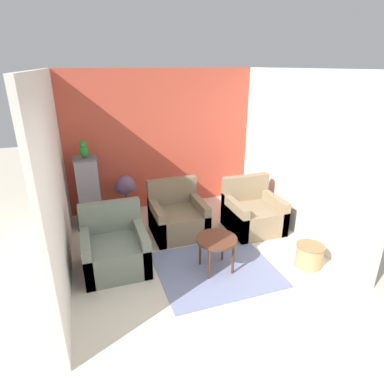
% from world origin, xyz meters
% --- Properties ---
extents(ground_plane, '(20.00, 20.00, 0.00)m').
position_xyz_m(ground_plane, '(0.00, 0.00, 0.00)').
color(ground_plane, beige).
rests_on(ground_plane, ground).
extents(wall_back_accent, '(3.76, 0.06, 2.65)m').
position_xyz_m(wall_back_accent, '(0.00, 3.57, 1.32)').
color(wall_back_accent, '#C64C38').
rests_on(wall_back_accent, ground_plane).
extents(wall_left, '(0.06, 3.54, 2.65)m').
position_xyz_m(wall_left, '(-1.85, 1.77, 1.32)').
color(wall_left, silver).
rests_on(wall_left, ground_plane).
extents(wall_right, '(0.06, 3.54, 2.65)m').
position_xyz_m(wall_right, '(1.85, 1.77, 1.32)').
color(wall_right, silver).
rests_on(wall_right, ground_plane).
extents(area_rug, '(1.61, 1.40, 0.01)m').
position_xyz_m(area_rug, '(0.11, 1.06, 0.01)').
color(area_rug, slate).
rests_on(area_rug, ground_plane).
extents(coffee_table, '(0.56, 0.56, 0.50)m').
position_xyz_m(coffee_table, '(0.11, 1.06, 0.44)').
color(coffee_table, '#512D1E').
rests_on(coffee_table, ground_plane).
extents(armchair_left, '(0.87, 0.85, 0.89)m').
position_xyz_m(armchair_left, '(-1.21, 1.58, 0.28)').
color(armchair_left, slate).
rests_on(armchair_left, ground_plane).
extents(armchair_right, '(0.87, 0.85, 0.89)m').
position_xyz_m(armchair_right, '(1.19, 1.98, 0.28)').
color(armchair_right, '#8E7A5B').
rests_on(armchair_right, ground_plane).
extents(armchair_middle, '(0.87, 0.85, 0.89)m').
position_xyz_m(armchair_middle, '(-0.09, 2.26, 0.28)').
color(armchair_middle, '#7A664C').
rests_on(armchair_middle, ground_plane).
extents(birdcage, '(0.50, 0.50, 1.25)m').
position_xyz_m(birdcage, '(-1.46, 3.08, 0.59)').
color(birdcage, slate).
rests_on(birdcage, ground_plane).
extents(parrot, '(0.14, 0.25, 0.30)m').
position_xyz_m(parrot, '(-1.46, 3.08, 1.38)').
color(parrot, '#1E842D').
rests_on(parrot, birdcage).
extents(potted_plant, '(0.40, 0.36, 0.82)m').
position_xyz_m(potted_plant, '(-0.81, 3.18, 0.51)').
color(potted_plant, beige).
rests_on(potted_plant, ground_plane).
extents(wicker_basket, '(0.39, 0.39, 0.33)m').
position_xyz_m(wicker_basket, '(1.41, 0.71, 0.18)').
color(wicker_basket, tan).
rests_on(wicker_basket, ground_plane).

